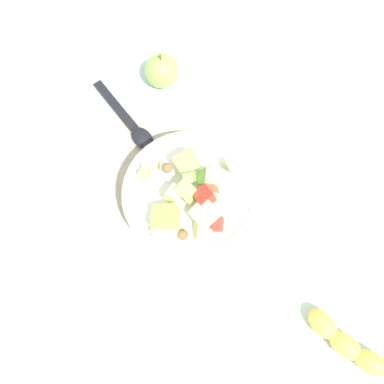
{
  "coord_description": "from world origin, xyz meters",
  "views": [
    {
      "loc": [
        -0.26,
        0.04,
        0.72
      ],
      "look_at": [
        0.0,
        -0.0,
        0.05
      ],
      "focal_mm": 38.32,
      "sensor_mm": 36.0,
      "label": 1
    }
  ],
  "objects": [
    {
      "name": "salad_bowl",
      "position": [
        0.0,
        -0.0,
        0.04
      ],
      "size": [
        0.24,
        0.24,
        0.1
      ],
      "color": "white",
      "rests_on": "placemat"
    },
    {
      "name": "ground_plane",
      "position": [
        0.0,
        0.0,
        0.0
      ],
      "size": [
        2.4,
        2.4,
        0.0
      ],
      "primitive_type": "plane",
      "color": "silver"
    },
    {
      "name": "whole_apple",
      "position": [
        0.28,
        0.01,
        0.04
      ],
      "size": [
        0.07,
        0.07,
        0.08
      ],
      "color": "#8CB74C",
      "rests_on": "ground_plane"
    },
    {
      "name": "banana_whole",
      "position": [
        -0.29,
        -0.21,
        0.02
      ],
      "size": [
        0.13,
        0.12,
        0.04
      ],
      "color": "yellow",
      "rests_on": "ground_plane"
    },
    {
      "name": "serving_spoon",
      "position": [
        0.18,
        0.09,
        0.01
      ],
      "size": [
        0.19,
        0.11,
        0.01
      ],
      "color": "black",
      "rests_on": "placemat"
    },
    {
      "name": "placemat",
      "position": [
        0.0,
        0.0,
        0.0
      ],
      "size": [
        0.42,
        0.3,
        0.01
      ],
      "primitive_type": "cube",
      "color": "tan",
      "rests_on": "ground_plane"
    }
  ]
}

